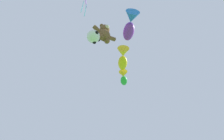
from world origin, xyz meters
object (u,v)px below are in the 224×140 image
(fish_kite_goldfin, at_px, (123,58))
(fish_kite_violet, at_px, (130,24))
(soccer_ball_kite, at_px, (93,37))
(fish_kite_emerald, at_px, (124,77))
(teddy_bear_kite, at_px, (104,33))
(diamond_kite, at_px, (85,2))

(fish_kite_goldfin, bearing_deg, fish_kite_violet, -117.00)
(soccer_ball_kite, bearing_deg, fish_kite_emerald, 30.10)
(fish_kite_emerald, bearing_deg, soccer_ball_kite, -149.90)
(teddy_bear_kite, distance_m, soccer_ball_kite, 1.39)
(fish_kite_emerald, relative_size, diamond_kite, 0.51)
(fish_kite_violet, bearing_deg, diamond_kite, 162.88)
(fish_kite_goldfin, bearing_deg, fish_kite_emerald, 50.66)
(fish_kite_violet, bearing_deg, soccer_ball_kite, 146.21)
(teddy_bear_kite, xyz_separation_m, fish_kite_goldfin, (2.48, 1.12, 0.43))
(teddy_bear_kite, xyz_separation_m, fish_kite_violet, (1.23, -1.31, 0.64))
(teddy_bear_kite, height_order, fish_kite_emerald, teddy_bear_kite)
(fish_kite_goldfin, relative_size, diamond_kite, 0.72)
(teddy_bear_kite, relative_size, diamond_kite, 0.64)
(fish_kite_violet, distance_m, diamond_kite, 3.54)
(fish_kite_goldfin, relative_size, fish_kite_emerald, 1.41)
(fish_kite_violet, bearing_deg, fish_kite_emerald, 57.86)
(teddy_bear_kite, distance_m, fish_kite_goldfin, 2.75)
(fish_kite_goldfin, distance_m, diamond_kite, 4.87)
(soccer_ball_kite, distance_m, fish_kite_goldfin, 3.77)
(soccer_ball_kite, xyz_separation_m, fish_kite_violet, (2.01, -1.34, 1.80))
(soccer_ball_kite, xyz_separation_m, fish_kite_emerald, (4.49, 2.60, 1.52))
(fish_kite_violet, xyz_separation_m, fish_kite_goldfin, (1.24, 2.44, -0.22))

